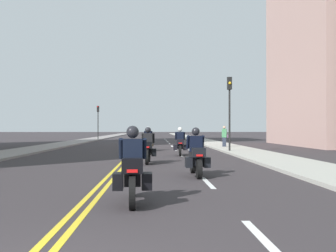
# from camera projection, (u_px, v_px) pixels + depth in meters

# --- Properties ---
(ground_plane) EXTENTS (264.00, 264.00, 0.00)m
(ground_plane) POSITION_uv_depth(u_px,v_px,m) (144.00, 141.00, 51.48)
(ground_plane) COLOR #312B2F
(sidewalk_left) EXTENTS (2.84, 144.00, 0.12)m
(sidewalk_left) POSITION_uv_depth(u_px,v_px,m) (86.00, 140.00, 51.24)
(sidewalk_left) COLOR gray
(sidewalk_left) RESTS_ON ground
(sidewalk_right) EXTENTS (2.84, 144.00, 0.12)m
(sidewalk_right) POSITION_uv_depth(u_px,v_px,m) (201.00, 140.00, 51.71)
(sidewalk_right) COLOR #A8A69D
(sidewalk_right) RESTS_ON ground
(centreline_yellow_inner) EXTENTS (0.12, 132.00, 0.01)m
(centreline_yellow_inner) POSITION_uv_depth(u_px,v_px,m) (143.00, 141.00, 51.47)
(centreline_yellow_inner) COLOR yellow
(centreline_yellow_inner) RESTS_ON ground
(centreline_yellow_outer) EXTENTS (0.12, 132.00, 0.01)m
(centreline_yellow_outer) POSITION_uv_depth(u_px,v_px,m) (145.00, 141.00, 51.48)
(centreline_yellow_outer) COLOR yellow
(centreline_yellow_outer) RESTS_ON ground
(lane_dashes_white) EXTENTS (0.14, 56.40, 0.01)m
(lane_dashes_white) POSITION_uv_depth(u_px,v_px,m) (174.00, 148.00, 32.58)
(lane_dashes_white) COLOR silver
(lane_dashes_white) RESTS_ON ground
(motorcycle_0) EXTENTS (0.78, 2.17, 1.59)m
(motorcycle_0) POSITION_uv_depth(u_px,v_px,m) (133.00, 172.00, 8.37)
(motorcycle_0) COLOR black
(motorcycle_0) RESTS_ON ground
(motorcycle_1) EXTENTS (0.77, 2.24, 1.57)m
(motorcycle_1) POSITION_uv_depth(u_px,v_px,m) (196.00, 157.00, 13.16)
(motorcycle_1) COLOR black
(motorcycle_1) RESTS_ON ground
(motorcycle_2) EXTENTS (0.78, 2.21, 1.60)m
(motorcycle_2) POSITION_uv_depth(u_px,v_px,m) (148.00, 149.00, 17.93)
(motorcycle_2) COLOR black
(motorcycle_2) RESTS_ON ground
(motorcycle_3) EXTENTS (0.78, 2.09, 1.62)m
(motorcycle_3) POSITION_uv_depth(u_px,v_px,m) (180.00, 144.00, 23.28)
(motorcycle_3) COLOR black
(motorcycle_3) RESTS_ON ground
(motorcycle_4) EXTENTS (0.78, 2.22, 1.66)m
(motorcycle_4) POSITION_uv_depth(u_px,v_px,m) (148.00, 141.00, 28.11)
(motorcycle_4) COLOR black
(motorcycle_4) RESTS_ON ground
(traffic_light_near) EXTENTS (0.28, 0.38, 4.82)m
(traffic_light_near) POSITION_uv_depth(u_px,v_px,m) (230.00, 101.00, 26.21)
(traffic_light_near) COLOR black
(traffic_light_near) RESTS_ON ground
(traffic_light_far) EXTENTS (0.28, 0.38, 4.55)m
(traffic_light_far) POSITION_uv_depth(u_px,v_px,m) (98.00, 116.00, 54.66)
(traffic_light_far) COLOR black
(traffic_light_far) RESTS_ON ground
(pedestrian_0) EXTENTS (0.51, 0.31, 1.73)m
(pedestrian_0) POSITION_uv_depth(u_px,v_px,m) (224.00, 137.00, 32.03)
(pedestrian_0) COLOR #242A39
(pedestrian_0) RESTS_ON ground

